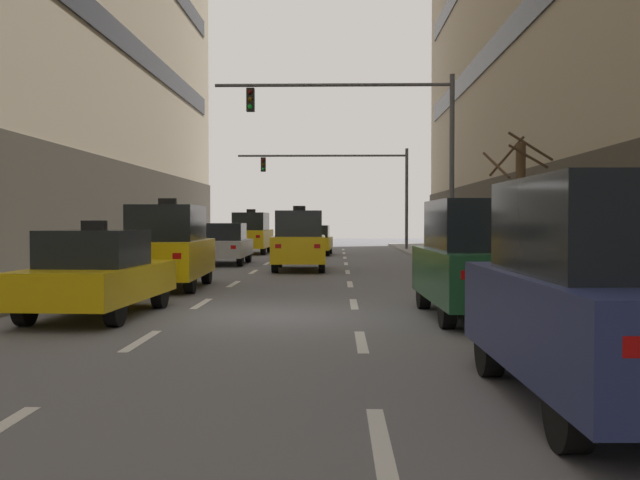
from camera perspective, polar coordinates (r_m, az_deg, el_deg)
ground_plane at (r=14.30m, az=-3.94°, el=-5.84°), size 120.00×120.00×0.00m
sidewalk_right at (r=15.18m, az=21.74°, el=-5.25°), size 3.12×80.00×0.14m
lane_stripe_l1_s3 at (r=11.66m, az=-13.60°, el=-7.54°), size 0.16×2.00×0.01m
lane_stripe_l1_s4 at (r=16.50m, az=-9.10°, el=-4.85°), size 0.16×2.00×0.01m
lane_stripe_l1_s5 at (r=21.41m, az=-6.67°, el=-3.38°), size 0.16×2.00×0.01m
lane_stripe_l1_s6 at (r=26.36m, az=-5.15°, el=-2.45°), size 0.16×2.00×0.01m
lane_stripe_l1_s7 at (r=31.32m, az=-4.11°, el=-1.82°), size 0.16×2.00×0.01m
lane_stripe_l1_s8 at (r=36.29m, az=-3.36°, el=-1.36°), size 0.16×2.00×0.01m
lane_stripe_l1_s9 at (r=41.27m, az=-2.79°, el=-1.01°), size 0.16×2.00×0.01m
lane_stripe_l1_s10 at (r=46.26m, az=-2.34°, el=-0.73°), size 0.16×2.00×0.01m
lane_stripe_l2_s2 at (r=6.40m, az=4.68°, el=-15.09°), size 0.16×2.00×0.01m
lane_stripe_l2_s3 at (r=11.28m, az=3.19°, el=-7.81°), size 0.16×2.00×0.01m
lane_stripe_l2_s4 at (r=16.23m, az=2.63°, el=-4.94°), size 0.16×2.00×0.01m
lane_stripe_l2_s5 at (r=21.21m, az=2.33°, el=-3.42°), size 0.16×2.00×0.01m
lane_stripe_l2_s6 at (r=26.19m, az=2.14°, el=-2.47°), size 0.16×2.00×0.01m
lane_stripe_l2_s7 at (r=31.18m, az=2.01°, el=-1.83°), size 0.16×2.00×0.01m
lane_stripe_l2_s8 at (r=36.17m, az=1.92°, el=-1.36°), size 0.16×2.00×0.01m
lane_stripe_l2_s9 at (r=41.17m, az=1.85°, el=-1.01°), size 0.16×2.00×0.01m
lane_stripe_l2_s10 at (r=46.16m, az=1.80°, el=-0.74°), size 0.16×2.00×0.01m
taxi_driving_0 at (r=20.28m, az=-11.65°, el=-0.53°), size 2.07×4.67×2.42m
taxi_driving_1 at (r=40.70m, az=-5.33°, el=0.52°), size 2.05×4.68×2.44m
car_driving_2 at (r=31.04m, az=-7.38°, el=-0.31°), size 1.94×4.58×1.71m
taxi_driving_3 at (r=38.93m, az=-0.43°, el=-0.02°), size 1.90×4.24×1.74m
taxi_driving_4 at (r=27.12m, az=-1.60°, el=-0.05°), size 2.00×4.54×2.36m
taxi_driving_5 at (r=14.66m, az=-16.78°, el=-2.52°), size 2.04×4.48×1.83m
car_parked_0 at (r=7.77m, az=21.35°, el=-3.85°), size 2.00×4.67×2.25m
car_parked_1 at (r=14.21m, az=12.11°, el=-1.46°), size 2.03×4.62×2.21m
traffic_signal_0 at (r=26.89m, az=4.85°, el=8.17°), size 8.61×0.35×6.92m
traffic_signal_1 at (r=44.04m, az=2.46°, el=4.83°), size 10.11×0.35×5.94m
street_tree_0 at (r=20.72m, az=15.13°, el=2.43°), size 1.66×1.73×4.05m
pedestrian_0 at (r=16.37m, az=17.90°, el=-1.16°), size 0.31×0.50×1.64m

